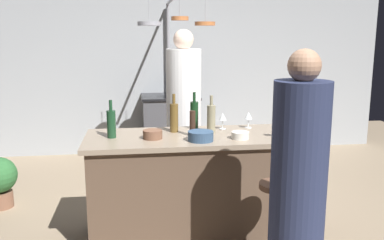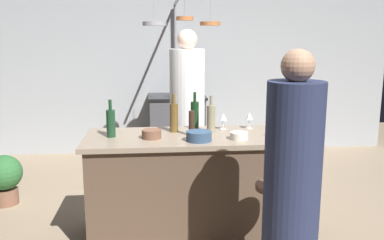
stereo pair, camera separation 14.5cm
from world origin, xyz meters
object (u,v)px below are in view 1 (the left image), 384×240
Objects in this scene: chef at (184,119)px; wine_bottle_red at (194,114)px; wine_glass_by_chef at (249,116)px; wine_glass_near_left_guest at (275,124)px; mixing_bowl_blue at (201,136)px; stove_range at (170,127)px; wine_bottle_amber at (174,117)px; guest_right at (298,192)px; wine_bottle_green at (111,123)px; mixing_bowl_wooden at (153,134)px; mixing_bowl_ceramic at (240,135)px; bar_stool_right at (276,223)px; pepper_mill at (193,124)px; wine_glass_near_right_guest at (223,117)px; wine_bottle_white at (211,118)px.

chef is 5.45× the size of wine_bottle_red.
wine_glass_by_chef is 0.37m from wine_glass_near_left_guest.
stove_range is at bearing 90.50° from mixing_bowl_blue.
wine_bottle_amber is at bearing -149.95° from wine_bottle_red.
guest_right is at bearing -99.19° from wine_glass_near_left_guest.
mixing_bowl_wooden is at bearing -13.29° from wine_bottle_green.
mixing_bowl_wooden reaches higher than mixing_bowl_ceramic.
wine_bottle_amber is at bearing 147.88° from mixing_bowl_ceramic.
chef is 1.09× the size of guest_right.
wine_bottle_amber is 0.54m from wine_bottle_green.
wine_glass_near_left_guest is at bearing -6.19° from wine_bottle_green.
wine_bottle_green is at bearing -164.97° from wine_bottle_amber.
chef is 11.44× the size of mixing_bowl_wooden.
pepper_mill reaches higher than bar_stool_right.
wine_glass_near_left_guest is (0.67, -0.11, 0.00)m from pepper_mill.
mixing_bowl_blue is (0.37, -0.12, 0.00)m from mixing_bowl_wooden.
bar_stool_right is 2.08× the size of wine_bottle_red.
chef reaches higher than pepper_mill.
mixing_bowl_blue is (-0.01, -1.27, 0.11)m from chef.
mixing_bowl_ceramic is at bearing -79.66° from wine_glass_near_right_guest.
wine_bottle_white is (0.31, -0.07, -0.00)m from wine_bottle_amber.
wine_bottle_red is 2.24× the size of wine_glass_by_chef.
wine_glass_by_chef is 0.24m from wine_glass_near_right_guest.
chef reaches higher than wine_glass_near_right_guest.
wine_glass_near_right_guest is at bearing -82.89° from stove_range.
guest_right is at bearing -77.29° from chef.
wine_bottle_green is at bearing -168.55° from wine_glass_near_right_guest.
mixing_bowl_ceramic is (0.07, -0.37, -0.08)m from wine_glass_near_right_guest.
wine_bottle_white is at bearing 4.89° from wine_bottle_green.
chef is at bearing -88.49° from stove_range.
wine_glass_by_chef is at bearing 5.81° from wine_bottle_amber.
chef reaches higher than wine_glass_by_chef.
pepper_mill is 0.59m from wine_glass_by_chef.
bar_stool_right is at bearing -70.27° from mixing_bowl_ceramic.
bar_stool_right is at bearing -48.57° from pepper_mill.
bar_stool_right is at bearing -49.15° from wine_bottle_amber.
mixing_bowl_blue is (0.02, -2.64, 0.49)m from stove_range.
bar_stool_right is 0.54m from guest_right.
wine_bottle_white reaches higher than mixing_bowl_wooden.
bar_stool_right is 3.38× the size of mixing_bowl_blue.
wine_bottle_amber reaches higher than bar_stool_right.
wine_glass_by_chef is at bearing -60.92° from chef.
mixing_bowl_blue is at bearing -90.58° from chef.
wine_bottle_red is 0.49m from wine_glass_by_chef.
mixing_bowl_wooden is (-0.70, 0.10, 0.01)m from mixing_bowl_ceramic.
stove_range is at bearing 74.53° from wine_bottle_green.
wine_glass_near_left_guest is at bearing 80.81° from guest_right.
wine_bottle_white is (0.12, -1.00, 0.20)m from chef.
bar_stool_right is at bearing -41.59° from mixing_bowl_blue.
chef is at bearing 89.42° from mixing_bowl_blue.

